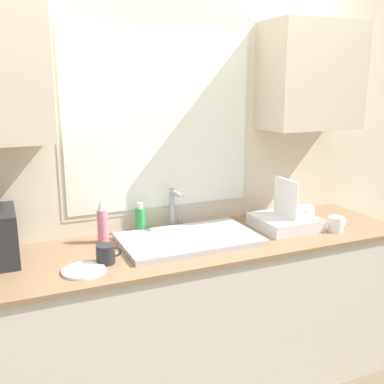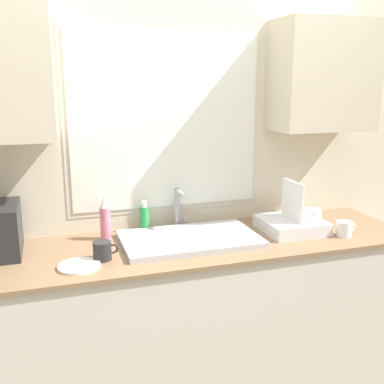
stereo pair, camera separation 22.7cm
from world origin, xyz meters
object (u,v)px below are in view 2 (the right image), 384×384
at_px(faucet, 179,205).
at_px(dish_rack, 293,222).
at_px(spray_bottle, 105,219).
at_px(mug_near_sink, 103,251).
at_px(soap_bottle, 144,219).

relative_size(faucet, dish_rack, 0.73).
distance_m(dish_rack, spray_bottle, 1.05).
distance_m(dish_rack, mug_near_sink, 1.08).
relative_size(faucet, soap_bottle, 1.34).
bearing_deg(spray_bottle, mug_near_sink, -100.09).
xyz_separation_m(faucet, spray_bottle, (-0.42, -0.05, -0.03)).
height_order(faucet, spray_bottle, spray_bottle).
xyz_separation_m(dish_rack, soap_bottle, (-0.81, 0.24, 0.03)).
bearing_deg(faucet, dish_rack, -21.35).
bearing_deg(mug_near_sink, faucet, 35.70).
bearing_deg(soap_bottle, spray_bottle, -165.10).
bearing_deg(spray_bottle, dish_rack, -10.08).
bearing_deg(dish_rack, faucet, 158.65).
height_order(dish_rack, mug_near_sink, dish_rack).
bearing_deg(mug_near_sink, spray_bottle, 79.91).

